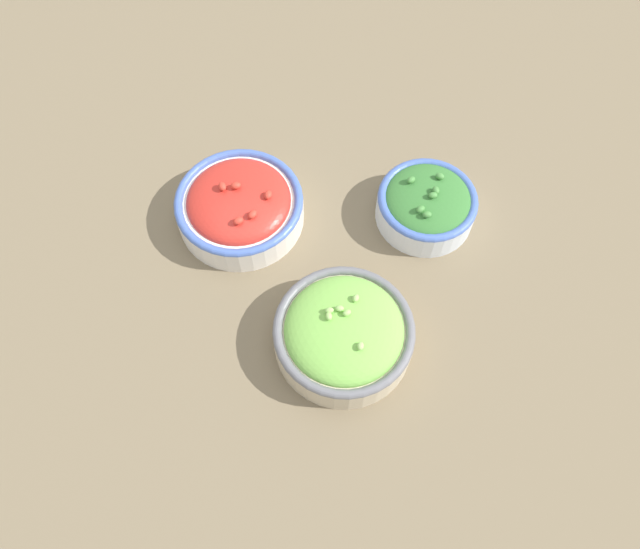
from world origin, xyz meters
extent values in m
plane|color=#75664C|center=(0.00, 0.00, 0.00)|extent=(3.00, 3.00, 0.00)
cylinder|color=beige|center=(-0.04, 0.08, 0.02)|extent=(0.17, 0.17, 0.04)
torus|color=slate|center=(-0.04, 0.08, 0.04)|extent=(0.17, 0.17, 0.01)
ellipsoid|color=#7ABC4C|center=(-0.04, 0.08, 0.04)|extent=(0.15, 0.15, 0.05)
ellipsoid|color=#99D166|center=(-0.02, 0.07, 0.07)|extent=(0.01, 0.01, 0.01)
ellipsoid|color=#99D166|center=(-0.05, 0.05, 0.07)|extent=(0.01, 0.01, 0.01)
ellipsoid|color=#99D166|center=(-0.04, 0.07, 0.07)|extent=(0.01, 0.01, 0.01)
ellipsoid|color=#99D166|center=(-0.02, 0.07, 0.07)|extent=(0.01, 0.01, 0.01)
ellipsoid|color=#99D166|center=(-0.03, 0.06, 0.07)|extent=(0.01, 0.01, 0.01)
ellipsoid|color=#99D166|center=(-0.06, 0.11, 0.07)|extent=(0.01, 0.01, 0.01)
cylinder|color=silver|center=(-0.13, -0.13, 0.02)|extent=(0.14, 0.14, 0.04)
torus|color=#4766B7|center=(-0.13, -0.13, 0.04)|extent=(0.14, 0.14, 0.01)
ellipsoid|color=#387533|center=(-0.13, -0.13, 0.04)|extent=(0.12, 0.12, 0.03)
ellipsoid|color=#47893D|center=(-0.13, -0.09, 0.06)|extent=(0.01, 0.01, 0.01)
ellipsoid|color=#47893D|center=(-0.10, -0.15, 0.06)|extent=(0.02, 0.01, 0.01)
ellipsoid|color=#47893D|center=(-0.14, -0.16, 0.06)|extent=(0.01, 0.01, 0.01)
ellipsoid|color=#47893D|center=(-0.13, -0.12, 0.06)|extent=(0.01, 0.01, 0.01)
ellipsoid|color=#47893D|center=(-0.12, -0.10, 0.06)|extent=(0.02, 0.01, 0.01)
ellipsoid|color=#47893D|center=(-0.14, -0.13, 0.06)|extent=(0.01, 0.01, 0.01)
cylinder|color=silver|center=(0.12, -0.09, 0.02)|extent=(0.18, 0.18, 0.04)
torus|color=#4766B7|center=(0.12, -0.09, 0.04)|extent=(0.18, 0.18, 0.01)
ellipsoid|color=red|center=(0.12, -0.09, 0.04)|extent=(0.14, 0.14, 0.04)
ellipsoid|color=red|center=(0.10, -0.06, 0.06)|extent=(0.02, 0.02, 0.01)
ellipsoid|color=red|center=(0.13, -0.10, 0.07)|extent=(0.02, 0.01, 0.01)
ellipsoid|color=red|center=(0.08, -0.09, 0.06)|extent=(0.01, 0.01, 0.01)
ellipsoid|color=red|center=(0.11, -0.05, 0.06)|extent=(0.02, 0.02, 0.01)
ellipsoid|color=red|center=(0.14, -0.09, 0.07)|extent=(0.02, 0.02, 0.01)
camera|label=1|loc=(-0.05, 0.37, 0.74)|focal=35.00mm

